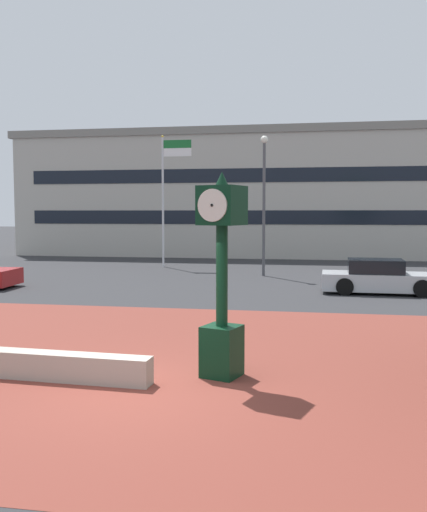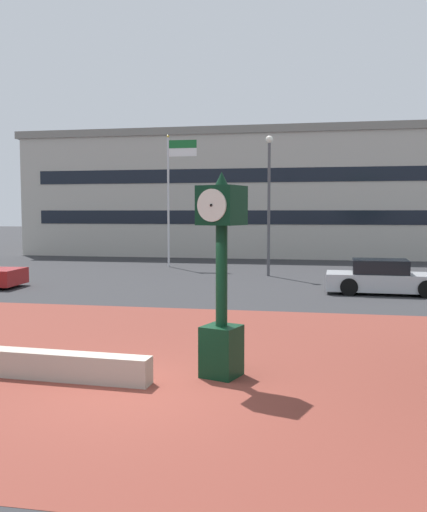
{
  "view_description": "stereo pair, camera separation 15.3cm",
  "coord_description": "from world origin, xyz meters",
  "px_view_note": "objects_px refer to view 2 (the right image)",
  "views": [
    {
      "loc": [
        2.89,
        -9.16,
        3.05
      ],
      "look_at": [
        1.05,
        1.38,
        2.22
      ],
      "focal_mm": 39.66,
      "sensor_mm": 36.0,
      "label": 1
    },
    {
      "loc": [
        3.04,
        -9.13,
        3.05
      ],
      "look_at": [
        1.05,
        1.38,
        2.22
      ],
      "focal_mm": 39.66,
      "sensor_mm": 36.0,
      "label": 2
    }
  ],
  "objects_px": {
    "car_street_mid": "(384,278)",
    "flagpole_primary": "(172,188)",
    "street_clock": "(222,277)",
    "street_lamp_post": "(269,191)",
    "civic_building": "(245,195)"
  },
  "relations": [
    {
      "from": "car_street_mid",
      "to": "flagpole_primary",
      "type": "bearing_deg",
      "value": -127.64
    },
    {
      "from": "street_clock",
      "to": "street_lamp_post",
      "type": "xyz_separation_m",
      "value": [
        -0.65,
        16.71,
        2.19
      ]
    },
    {
      "from": "car_street_mid",
      "to": "flagpole_primary",
      "type": "distance_m",
      "value": 14.06
    },
    {
      "from": "flagpole_primary",
      "to": "street_clock",
      "type": "bearing_deg",
      "value": -72.61
    },
    {
      "from": "civic_building",
      "to": "flagpole_primary",
      "type": "bearing_deg",
      "value": -101.95
    },
    {
      "from": "flagpole_primary",
      "to": "street_lamp_post",
      "type": "distance_m",
      "value": 6.7
    },
    {
      "from": "car_street_mid",
      "to": "civic_building",
      "type": "relative_size",
      "value": 0.14
    },
    {
      "from": "street_clock",
      "to": "car_street_mid",
      "type": "distance_m",
      "value": 12.45
    },
    {
      "from": "car_street_mid",
      "to": "street_lamp_post",
      "type": "relative_size",
      "value": 0.66
    },
    {
      "from": "street_clock",
      "to": "flagpole_primary",
      "type": "relative_size",
      "value": 0.52
    },
    {
      "from": "civic_building",
      "to": "street_lamp_post",
      "type": "bearing_deg",
      "value": -78.32
    },
    {
      "from": "car_street_mid",
      "to": "street_lamp_post",
      "type": "xyz_separation_m",
      "value": [
        -4.8,
        5.04,
        3.48
      ]
    },
    {
      "from": "flagpole_primary",
      "to": "street_lamp_post",
      "type": "xyz_separation_m",
      "value": [
        5.69,
        -3.54,
        -0.29
      ]
    },
    {
      "from": "street_clock",
      "to": "civic_building",
      "type": "relative_size",
      "value": 0.12
    },
    {
      "from": "car_street_mid",
      "to": "street_lamp_post",
      "type": "bearing_deg",
      "value": -134.77
    }
  ]
}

